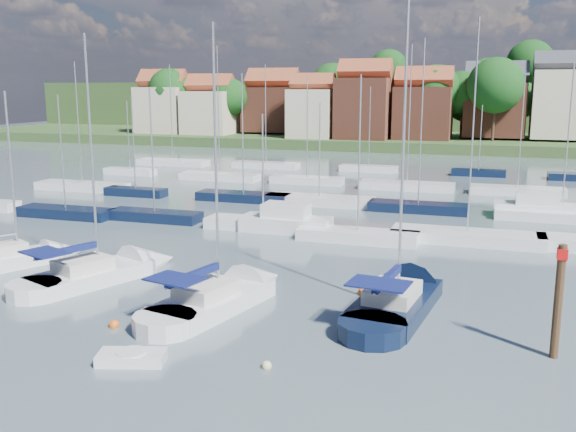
% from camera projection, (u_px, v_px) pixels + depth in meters
% --- Properties ---
extents(ground, '(260.00, 260.00, 0.00)m').
position_uv_depth(ground, '(394.00, 195.00, 66.84)').
color(ground, '#485962').
rests_on(ground, ground).
extents(sailboat_left, '(6.81, 11.43, 15.14)m').
position_uv_depth(sailboat_left, '(110.00, 272.00, 37.81)').
color(sailboat_left, silver).
rests_on(sailboat_left, ground).
extents(sailboat_centre, '(5.46, 11.62, 15.29)m').
position_uv_depth(sailboat_centre, '(228.00, 296.00, 33.46)').
color(sailboat_centre, silver).
rests_on(sailboat_centre, ground).
extents(sailboat_navy, '(4.56, 12.32, 16.64)m').
position_uv_depth(sailboat_navy, '(403.00, 297.00, 33.32)').
color(sailboat_navy, black).
rests_on(sailboat_navy, ground).
extents(sailboat_far, '(6.03, 8.83, 11.72)m').
position_uv_depth(sailboat_far, '(25.00, 259.00, 40.70)').
color(sailboat_far, silver).
rests_on(sailboat_far, ground).
extents(tender, '(2.97, 1.99, 0.59)m').
position_uv_depth(tender, '(132.00, 358.00, 26.14)').
color(tender, silver).
rests_on(tender, ground).
extents(timber_piling, '(0.40, 0.40, 7.10)m').
position_uv_depth(timber_piling, '(556.00, 323.00, 26.41)').
color(timber_piling, '#4C331E').
rests_on(timber_piling, ground).
extents(buoy_c, '(0.49, 0.49, 0.49)m').
position_uv_depth(buoy_c, '(114.00, 327.00, 30.09)').
color(buoy_c, '#D85914').
rests_on(buoy_c, ground).
extents(buoy_d, '(0.41, 0.41, 0.41)m').
position_uv_depth(buoy_d, '(267.00, 368.00, 25.70)').
color(buoy_d, beige).
rests_on(buoy_d, ground).
extents(buoy_e, '(0.47, 0.47, 0.47)m').
position_uv_depth(buoy_e, '(362.00, 294.00, 34.82)').
color(buoy_e, '#D85914').
rests_on(buoy_e, ground).
extents(marina_field, '(79.62, 41.41, 15.93)m').
position_uv_depth(marina_field, '(406.00, 199.00, 61.66)').
color(marina_field, silver).
rests_on(marina_field, ground).
extents(far_shore_town, '(212.46, 90.00, 22.27)m').
position_uv_depth(far_shore_town, '(465.00, 114.00, 151.61)').
color(far_shore_town, '#384E27').
rests_on(far_shore_town, ground).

